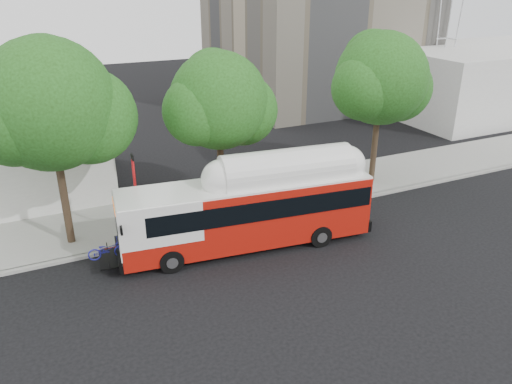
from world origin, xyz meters
The scene contains 10 objects.
ground centered at (0.00, 0.00, 0.00)m, with size 120.00×120.00×0.00m, color black.
sidewalk centered at (0.00, 6.50, 0.07)m, with size 60.00×5.00×0.15m, color gray.
curb_strip centered at (0.00, 3.90, 0.07)m, with size 60.00×0.30×0.15m, color gray.
red_curb_segment centered at (-3.00, 3.90, 0.08)m, with size 10.00×0.32×0.16m, color maroon.
street_tree_left centered at (-8.53, 5.56, 6.60)m, with size 6.67×5.80×9.74m.
street_tree_mid centered at (-0.59, 6.06, 5.91)m, with size 5.75×5.00×8.62m.
street_tree_right centered at (9.44, 5.86, 6.26)m, with size 6.21×5.40×9.18m.
horizon_block centered at (30.00, 16.00, 3.00)m, with size 20.00×12.00×6.00m, color silver.
transit_bus centered at (-1.31, 1.73, 1.74)m, with size 12.78×3.86×3.73m.
signal_pole centered at (-5.95, 4.17, 2.33)m, with size 0.13×0.43×4.53m.
Camera 1 is at (-9.94, -17.43, 11.88)m, focal length 35.00 mm.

